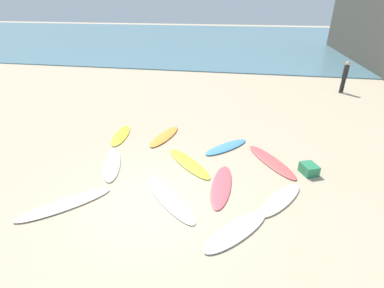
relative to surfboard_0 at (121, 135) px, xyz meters
The scene contains 15 objects.
ground_plane 4.64m from the surfboard_0, 57.23° to the right, with size 120.00×120.00×0.00m, color tan.
ocean_water 31.82m from the surfboard_0, 85.47° to the left, with size 120.00×40.00×0.08m, color slate.
surfboard_0 is the anchor object (origin of this frame).
surfboard_1 4.67m from the surfboard_0, 50.59° to the right, with size 0.58×2.52×0.06m, color white.
surfboard_2 5.95m from the surfboard_0, ahead, with size 0.56×2.47×0.07m, color #DE5251.
surfboard_3 6.75m from the surfboard_0, 27.38° to the right, with size 0.52×1.96×0.08m, color #EFEECB.
surfboard_4 4.38m from the surfboard_0, 86.44° to the right, with size 0.58×2.47×0.08m, color silver.
surfboard_5 4.28m from the surfboard_0, ahead, with size 0.54×1.99×0.08m, color #498FD3.
surfboard_6 1.78m from the surfboard_0, ahead, with size 0.57×2.08×0.09m, color orange.
surfboard_7 6.63m from the surfboard_0, 42.86° to the right, with size 0.58×2.11×0.08m, color white.
surfboard_8 3.54m from the surfboard_0, 27.87° to the right, with size 0.54×2.32×0.07m, color yellow.
surfboard_9 2.25m from the surfboard_0, 74.44° to the right, with size 0.56×2.22×0.08m, color white.
surfboard_10 5.13m from the surfboard_0, 32.40° to the right, with size 0.57×2.25×0.06m, color #DF525D.
beachgoer_near 13.18m from the surfboard_0, 37.79° to the left, with size 0.40×0.40×1.81m.
beach_cooler 7.14m from the surfboard_0, 12.25° to the right, with size 0.53×0.44×0.32m, color #287F51.
Camera 1 is at (2.25, -5.86, 4.98)m, focal length 26.78 mm.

